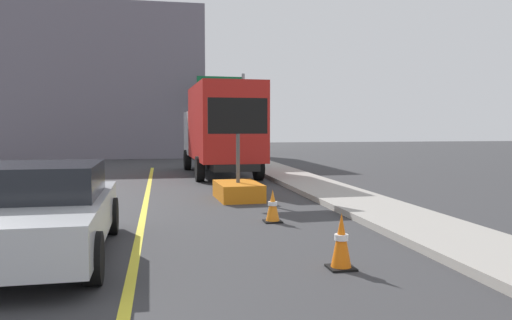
{
  "coord_description": "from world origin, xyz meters",
  "views": [
    {
      "loc": [
        0.39,
        0.02,
        1.94
      ],
      "look_at": [
        1.39,
        5.24,
        1.59
      ],
      "focal_mm": 35.16,
      "sensor_mm": 36.0,
      "label": 1
    }
  ],
  "objects_px": {
    "traffic_cone_mid_lane": "(341,241)",
    "traffic_cone_far_lane": "(273,206)",
    "highway_guide_sign": "(230,101)",
    "arrow_board_trailer": "(238,181)",
    "pickup_car": "(38,211)",
    "box_truck": "(221,128)"
  },
  "relations": [
    {
      "from": "highway_guide_sign",
      "to": "traffic_cone_mid_lane",
      "type": "relative_size",
      "value": 6.48
    },
    {
      "from": "box_truck",
      "to": "highway_guide_sign",
      "type": "xyz_separation_m",
      "value": [
        1.63,
        9.04,
        1.55
      ]
    },
    {
      "from": "box_truck",
      "to": "traffic_cone_far_lane",
      "type": "height_order",
      "value": "box_truck"
    },
    {
      "from": "highway_guide_sign",
      "to": "traffic_cone_far_lane",
      "type": "height_order",
      "value": "highway_guide_sign"
    },
    {
      "from": "box_truck",
      "to": "traffic_cone_far_lane",
      "type": "relative_size",
      "value": 11.52
    },
    {
      "from": "pickup_car",
      "to": "highway_guide_sign",
      "type": "bearing_deg",
      "value": 74.6
    },
    {
      "from": "box_truck",
      "to": "highway_guide_sign",
      "type": "distance_m",
      "value": 9.31
    },
    {
      "from": "arrow_board_trailer",
      "to": "traffic_cone_far_lane",
      "type": "relative_size",
      "value": 4.05
    },
    {
      "from": "arrow_board_trailer",
      "to": "box_truck",
      "type": "relative_size",
      "value": 0.35
    },
    {
      "from": "arrow_board_trailer",
      "to": "pickup_car",
      "type": "relative_size",
      "value": 0.59
    },
    {
      "from": "arrow_board_trailer",
      "to": "traffic_cone_far_lane",
      "type": "distance_m",
      "value": 3.3
    },
    {
      "from": "traffic_cone_far_lane",
      "to": "pickup_car",
      "type": "bearing_deg",
      "value": -153.25
    },
    {
      "from": "arrow_board_trailer",
      "to": "box_truck",
      "type": "bearing_deg",
      "value": 87.18
    },
    {
      "from": "highway_guide_sign",
      "to": "traffic_cone_mid_lane",
      "type": "xyz_separation_m",
      "value": [
        -1.57,
        -22.37,
        -3.04
      ]
    },
    {
      "from": "traffic_cone_mid_lane",
      "to": "traffic_cone_far_lane",
      "type": "bearing_deg",
      "value": 92.97
    },
    {
      "from": "arrow_board_trailer",
      "to": "traffic_cone_far_lane",
      "type": "height_order",
      "value": "arrow_board_trailer"
    },
    {
      "from": "box_truck",
      "to": "traffic_cone_mid_lane",
      "type": "distance_m",
      "value": 13.41
    },
    {
      "from": "arrow_board_trailer",
      "to": "pickup_car",
      "type": "distance_m",
      "value": 6.55
    },
    {
      "from": "arrow_board_trailer",
      "to": "traffic_cone_mid_lane",
      "type": "xyz_separation_m",
      "value": [
        0.39,
        -6.74,
        -0.1
      ]
    },
    {
      "from": "arrow_board_trailer",
      "to": "traffic_cone_mid_lane",
      "type": "bearing_deg",
      "value": -86.73
    },
    {
      "from": "box_truck",
      "to": "traffic_cone_far_lane",
      "type": "bearing_deg",
      "value": -90.68
    },
    {
      "from": "pickup_car",
      "to": "traffic_cone_far_lane",
      "type": "relative_size",
      "value": 6.82
    }
  ]
}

